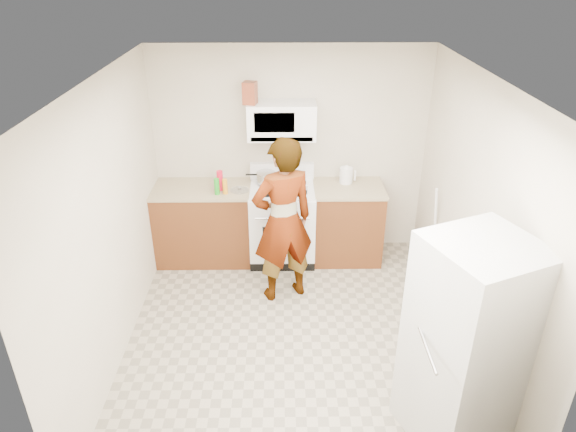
{
  "coord_description": "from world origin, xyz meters",
  "views": [
    {
      "loc": [
        -0.1,
        -3.96,
        3.37
      ],
      "look_at": [
        -0.04,
        0.55,
        1.04
      ],
      "focal_mm": 32.0,
      "sensor_mm": 36.0,
      "label": 1
    }
  ],
  "objects_px": {
    "gas_range": "(282,222)",
    "fridge": "(468,346)",
    "microwave": "(282,120)",
    "person": "(283,221)",
    "kettle": "(346,175)",
    "saucepan": "(266,178)"
  },
  "relations": [
    {
      "from": "person",
      "to": "microwave",
      "type": "bearing_deg",
      "value": -111.7
    },
    {
      "from": "microwave",
      "to": "person",
      "type": "distance_m",
      "value": 1.21
    },
    {
      "from": "gas_range",
      "to": "fridge",
      "type": "xyz_separation_m",
      "value": [
        1.33,
        -2.61,
        0.36
      ]
    },
    {
      "from": "microwave",
      "to": "person",
      "type": "bearing_deg",
      "value": -89.52
    },
    {
      "from": "gas_range",
      "to": "kettle",
      "type": "distance_m",
      "value": 0.94
    },
    {
      "from": "gas_range",
      "to": "microwave",
      "type": "relative_size",
      "value": 1.49
    },
    {
      "from": "fridge",
      "to": "kettle",
      "type": "bearing_deg",
      "value": 79.15
    },
    {
      "from": "microwave",
      "to": "kettle",
      "type": "height_order",
      "value": "microwave"
    },
    {
      "from": "microwave",
      "to": "kettle",
      "type": "relative_size",
      "value": 4.07
    },
    {
      "from": "microwave",
      "to": "person",
      "type": "relative_size",
      "value": 0.42
    },
    {
      "from": "gas_range",
      "to": "kettle",
      "type": "relative_size",
      "value": 6.05
    },
    {
      "from": "person",
      "to": "kettle",
      "type": "bearing_deg",
      "value": -151.23
    },
    {
      "from": "gas_range",
      "to": "microwave",
      "type": "height_order",
      "value": "microwave"
    },
    {
      "from": "gas_range",
      "to": "kettle",
      "type": "bearing_deg",
      "value": 10.16
    },
    {
      "from": "gas_range",
      "to": "saucepan",
      "type": "bearing_deg",
      "value": 149.07
    },
    {
      "from": "microwave",
      "to": "saucepan",
      "type": "bearing_deg",
      "value": -174.94
    },
    {
      "from": "kettle",
      "to": "saucepan",
      "type": "xyz_separation_m",
      "value": [
        -0.94,
        -0.02,
        -0.01
      ]
    },
    {
      "from": "gas_range",
      "to": "fridge",
      "type": "relative_size",
      "value": 0.66
    },
    {
      "from": "microwave",
      "to": "saucepan",
      "type": "xyz_separation_m",
      "value": [
        -0.19,
        -0.02,
        -0.69
      ]
    },
    {
      "from": "person",
      "to": "saucepan",
      "type": "distance_m",
      "value": 0.93
    },
    {
      "from": "gas_range",
      "to": "saucepan",
      "type": "height_order",
      "value": "gas_range"
    },
    {
      "from": "person",
      "to": "kettle",
      "type": "relative_size",
      "value": 9.71
    }
  ]
}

